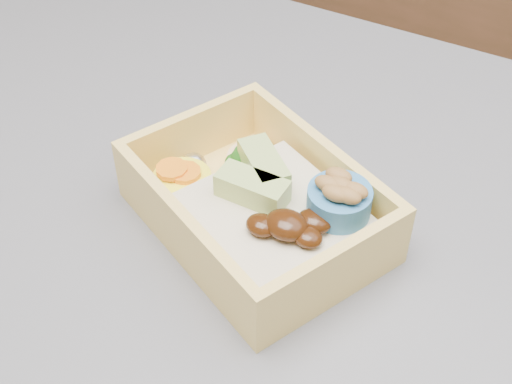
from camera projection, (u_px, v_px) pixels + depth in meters
The scene contains 1 object.
bento_box at pixel (263, 208), 0.47m from camera, with size 0.20×0.18×0.06m.
Camera 1 is at (0.26, -0.27, 1.27)m, focal length 50.00 mm.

